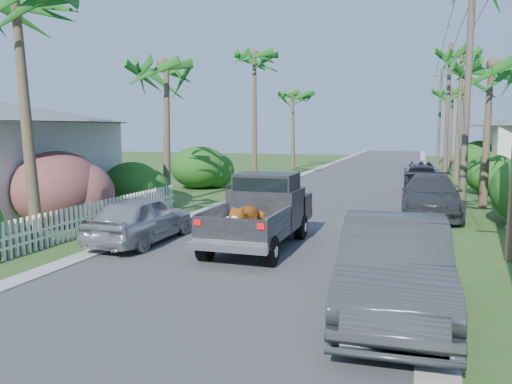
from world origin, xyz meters
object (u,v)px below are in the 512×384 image
(pickup_truck, at_px, (264,210))
(utility_pole_b, at_px, (467,96))
(palm_r_d, at_px, (453,91))
(utility_pole_c, at_px, (448,111))
(parked_car_rf, at_px, (422,179))
(palm_l_c, at_px, (254,55))
(parked_car_ln, at_px, (141,219))
(palm_l_d, at_px, (293,93))
(parked_car_rm, at_px, (431,196))
(palm_r_b, at_px, (491,66))
(utility_pole_d, at_px, (440,117))
(parked_car_rd, at_px, (422,170))
(palm_l_b, at_px, (165,65))
(palm_r_c, at_px, (462,52))
(parked_car_rn, at_px, (394,268))

(pickup_truck, xyz_separation_m, utility_pole_b, (5.86, 7.44, 3.59))
(palm_r_d, bearing_deg, utility_pole_c, -94.29)
(parked_car_rf, relative_size, palm_l_c, 0.48)
(parked_car_ln, relative_size, palm_l_d, 0.54)
(parked_car_rm, xyz_separation_m, parked_car_rf, (-0.31, 7.14, -0.02))
(parked_car_rf, height_order, palm_r_d, palm_r_d)
(utility_pole_c, bearing_deg, pickup_truck, -104.65)
(palm_r_b, xyz_separation_m, utility_pole_b, (-1.00, -2.00, -1.35))
(pickup_truck, height_order, utility_pole_d, utility_pole_d)
(parked_car_rf, distance_m, parked_car_rd, 7.78)
(palm_l_b, height_order, utility_pole_b, utility_pole_b)
(parked_car_rm, bearing_deg, palm_r_c, 81.20)
(parked_car_rf, bearing_deg, palm_r_b, -63.49)
(parked_car_rd, height_order, utility_pole_b, utility_pole_b)
(parked_car_ln, xyz_separation_m, utility_pole_d, (9.36, 38.33, 3.89))
(pickup_truck, height_order, palm_l_c, palm_l_c)
(parked_car_rd, relative_size, utility_pole_c, 0.50)
(pickup_truck, bearing_deg, utility_pole_d, 81.10)
(parked_car_rm, bearing_deg, utility_pole_c, 84.29)
(pickup_truck, xyz_separation_m, parked_car_rn, (3.86, -4.55, -0.15))
(utility_pole_c, bearing_deg, palm_l_c, -152.65)
(parked_car_ln, height_order, palm_r_b, palm_r_b)
(parked_car_rn, bearing_deg, parked_car_rf, 85.38)
(parked_car_ln, height_order, palm_l_b, palm_l_b)
(palm_r_c, bearing_deg, utility_pole_c, 106.70)
(parked_car_rm, height_order, palm_l_d, palm_l_d)
(parked_car_rd, relative_size, palm_r_b, 0.63)
(palm_l_c, height_order, utility_pole_d, palm_l_c)
(palm_l_b, height_order, palm_r_d, palm_r_d)
(pickup_truck, distance_m, parked_car_rf, 14.53)
(palm_r_c, height_order, palm_r_d, palm_r_c)
(utility_pole_c, bearing_deg, utility_pole_b, -90.00)
(palm_l_b, xyz_separation_m, palm_l_d, (0.30, 22.00, 0.29))
(parked_car_rm, bearing_deg, parked_car_ln, -138.52)
(palm_r_b, distance_m, utility_pole_c, 13.11)
(parked_car_rf, distance_m, utility_pole_d, 23.94)
(parked_car_rn, distance_m, parked_car_ln, 8.21)
(palm_r_c, bearing_deg, pickup_truck, -107.55)
(palm_l_c, relative_size, palm_l_d, 1.19)
(palm_l_d, distance_m, palm_r_d, 14.32)
(utility_pole_b, height_order, utility_pole_c, same)
(palm_l_b, distance_m, palm_l_c, 10.19)
(utility_pole_b, relative_size, utility_pole_c, 1.00)
(palm_r_c, distance_m, palm_r_d, 14.07)
(palm_r_d, distance_m, utility_pole_c, 12.22)
(parked_car_rm, xyz_separation_m, utility_pole_b, (1.18, 0.73, 3.83))
(parked_car_rn, distance_m, palm_r_c, 26.14)
(palm_l_d, relative_size, utility_pole_d, 0.86)
(palm_l_b, bearing_deg, palm_r_d, 64.59)
(palm_r_c, xyz_separation_m, utility_pole_b, (-0.60, -13.00, -3.51))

